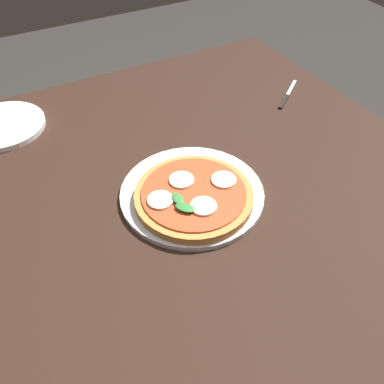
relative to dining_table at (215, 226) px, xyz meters
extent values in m
plane|color=#2D2B28|center=(0.00, 0.00, -0.67)|extent=(6.00, 6.00, 0.00)
cube|color=black|center=(0.00, 0.00, 0.08)|extent=(1.24, 1.06, 0.04)
cube|color=black|center=(0.54, -0.45, -0.30)|extent=(0.07, 0.07, 0.74)
cube|color=black|center=(0.54, 0.45, -0.30)|extent=(0.07, 0.07, 0.74)
cylinder|color=silver|center=(0.02, 0.05, 0.11)|extent=(0.31, 0.31, 0.01)
cylinder|color=#C6843F|center=(0.00, 0.06, 0.13)|extent=(0.25, 0.25, 0.02)
cylinder|color=#CC4723|center=(0.00, 0.06, 0.14)|extent=(0.22, 0.22, 0.00)
cylinder|color=#F4EACC|center=(0.04, 0.06, 0.14)|extent=(0.05, 0.05, 0.00)
cylinder|color=#F4EACC|center=(0.01, 0.13, 0.14)|extent=(0.05, 0.05, 0.00)
cylinder|color=#F4EACC|center=(-0.05, 0.06, 0.14)|extent=(0.05, 0.05, 0.00)
cylinder|color=#F4EACC|center=(0.00, -0.01, 0.14)|extent=(0.05, 0.05, 0.00)
ellipsoid|color=#337F38|center=(-0.01, 0.10, 0.15)|extent=(0.04, 0.02, 0.00)
ellipsoid|color=#337F38|center=(-0.04, 0.10, 0.15)|extent=(0.05, 0.04, 0.00)
cylinder|color=white|center=(0.47, 0.36, 0.11)|extent=(0.21, 0.21, 0.01)
cube|color=black|center=(0.23, -0.35, 0.11)|extent=(0.05, 0.07, 0.01)
cube|color=silver|center=(0.28, -0.42, 0.11)|extent=(0.06, 0.08, 0.00)
camera|label=1|loc=(-0.54, 0.36, 0.73)|focal=39.12mm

